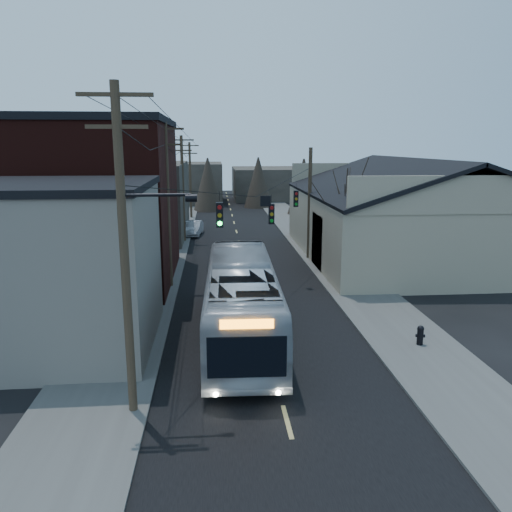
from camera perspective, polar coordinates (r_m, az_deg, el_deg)
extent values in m
plane|color=black|center=(15.22, 4.76, -22.25)|extent=(160.00, 160.00, 0.00)
cube|color=black|center=(43.24, -1.77, 1.01)|extent=(9.00, 110.00, 0.02)
cube|color=#474744|center=(43.38, -10.38, 0.92)|extent=(4.00, 110.00, 0.12)
cube|color=#474744|center=(44.04, 6.71, 1.21)|extent=(4.00, 110.00, 0.12)
cube|color=#6E655B|center=(22.95, -21.88, -1.38)|extent=(8.00, 8.00, 7.00)
cube|color=black|center=(33.43, -18.34, 5.63)|extent=(10.00, 12.00, 10.00)
cube|color=#2E2A25|center=(49.12, -13.38, 6.20)|extent=(9.00, 14.00, 7.00)
cube|color=gray|center=(40.75, 17.21, 3.30)|extent=(16.00, 20.00, 5.00)
cube|color=black|center=(39.02, 12.05, 8.82)|extent=(8.16, 20.60, 2.86)
cube|color=black|center=(42.02, 22.67, 8.38)|extent=(8.16, 20.60, 2.86)
cube|color=#2E2A25|center=(77.60, -7.66, 8.28)|extent=(10.00, 12.00, 6.00)
cube|color=#2E2A25|center=(83.04, 1.61, 8.32)|extent=(12.00, 14.00, 5.00)
cone|color=black|center=(33.84, 10.19, 3.75)|extent=(0.40, 0.40, 7.20)
cylinder|color=#382B1E|center=(15.93, -14.79, -0.28)|extent=(0.28, 0.28, 10.50)
cube|color=#382B1E|center=(15.62, -15.82, 17.34)|extent=(2.20, 0.12, 0.12)
cylinder|color=#382B1E|center=(30.65, -10.04, 5.50)|extent=(0.28, 0.28, 10.00)
cube|color=#382B1E|center=(30.44, -10.38, 14.12)|extent=(2.20, 0.12, 0.12)
cylinder|color=#382B1E|center=(45.56, -8.36, 7.51)|extent=(0.28, 0.28, 9.50)
cube|color=#382B1E|center=(45.39, -8.54, 12.98)|extent=(2.20, 0.12, 0.12)
cylinder|color=#382B1E|center=(60.51, -7.51, 8.52)|extent=(0.28, 0.28, 9.00)
cube|color=#382B1E|center=(60.37, -7.62, 12.41)|extent=(2.20, 0.12, 0.12)
cylinder|color=#382B1E|center=(38.25, 6.13, 5.86)|extent=(0.28, 0.28, 8.50)
cube|color=black|center=(19.99, -4.18, 4.70)|extent=(0.28, 0.20, 1.00)
cube|color=black|center=(24.69, 1.78, 4.83)|extent=(0.28, 0.20, 1.00)
cube|color=black|center=(30.88, 4.59, 6.54)|extent=(0.28, 0.20, 1.00)
imported|color=#A4A9B0|center=(22.73, -1.67, -5.01)|extent=(3.39, 13.08, 3.62)
imported|color=#9E9FA5|center=(49.28, -7.17, 3.18)|extent=(1.95, 4.42, 1.41)
cylinder|color=black|center=(23.24, 18.24, -8.78)|extent=(0.27, 0.27, 0.69)
sphere|color=black|center=(23.11, 18.31, -7.91)|extent=(0.30, 0.30, 0.30)
cylinder|color=black|center=(23.22, 18.25, -8.65)|extent=(0.42, 0.23, 0.14)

